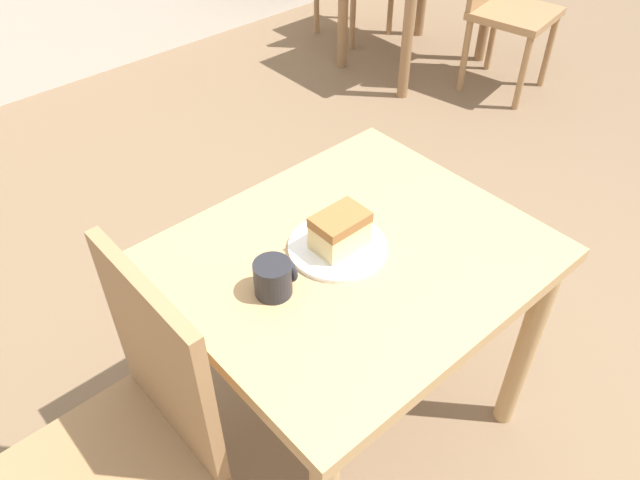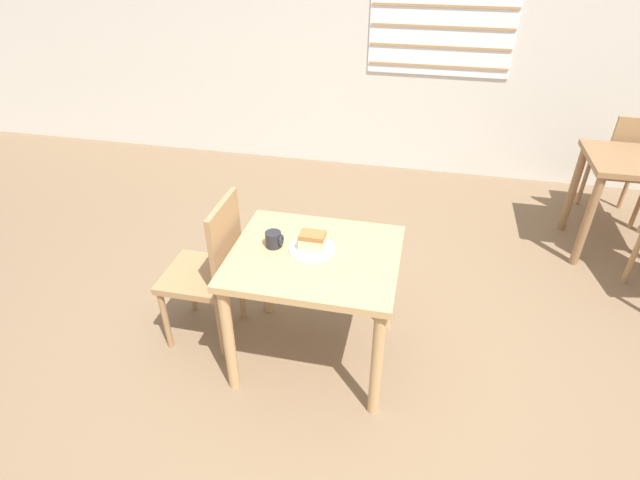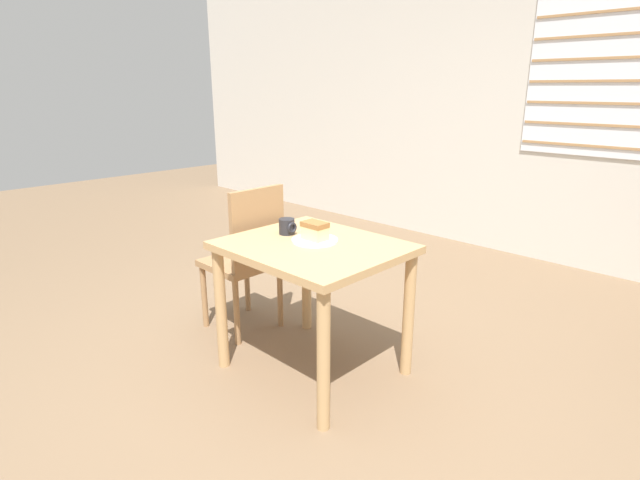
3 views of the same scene
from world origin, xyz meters
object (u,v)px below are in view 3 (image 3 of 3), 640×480
object	(u,v)px
cake_slice	(315,231)
coffee_mug	(287,227)
plate	(315,240)
chair_near_window	(247,255)
dining_table_near	(313,266)

from	to	relation	value
cake_slice	coffee_mug	distance (m)	0.21
plate	coffee_mug	bearing A→B (deg)	-177.28
chair_near_window	plate	world-z (taller)	chair_near_window
chair_near_window	cake_slice	bearing A→B (deg)	88.31
plate	coffee_mug	world-z (taller)	coffee_mug
dining_table_near	chair_near_window	bearing A→B (deg)	175.48
chair_near_window	dining_table_near	bearing A→B (deg)	85.48
dining_table_near	coffee_mug	xyz separation A→B (m)	(-0.22, 0.02, 0.16)
cake_slice	coffee_mug	bearing A→B (deg)	-178.14
cake_slice	chair_near_window	bearing A→B (deg)	178.31
plate	coffee_mug	xyz separation A→B (m)	(-0.20, -0.01, 0.04)
plate	cake_slice	size ratio (longest dim) A/B	1.85
dining_table_near	chair_near_window	xyz separation A→B (m)	(-0.62, 0.05, -0.10)
chair_near_window	plate	size ratio (longest dim) A/B	3.88
plate	cake_slice	world-z (taller)	cake_slice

